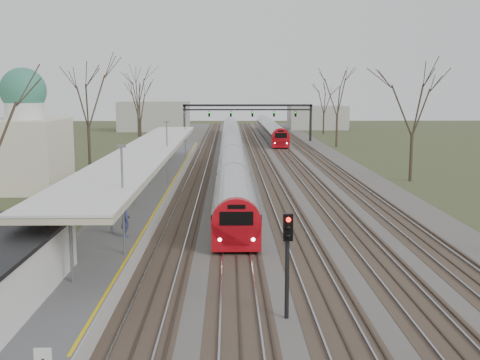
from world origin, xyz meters
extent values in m
cube|color=#474442|center=(0.00, 55.00, 0.05)|extent=(24.00, 160.00, 0.10)
cube|color=#4C3828|center=(-6.00, 55.00, 0.09)|extent=(2.60, 160.00, 0.06)
cube|color=gray|center=(-6.72, 55.00, 0.16)|extent=(0.07, 160.00, 0.12)
cube|color=gray|center=(-5.28, 55.00, 0.16)|extent=(0.07, 160.00, 0.12)
cube|color=#4C3828|center=(-2.50, 55.00, 0.09)|extent=(2.60, 160.00, 0.06)
cube|color=gray|center=(-3.22, 55.00, 0.16)|extent=(0.07, 160.00, 0.12)
cube|color=gray|center=(-1.78, 55.00, 0.16)|extent=(0.07, 160.00, 0.12)
cube|color=#4C3828|center=(1.00, 55.00, 0.09)|extent=(2.60, 160.00, 0.06)
cube|color=gray|center=(0.28, 55.00, 0.16)|extent=(0.07, 160.00, 0.12)
cube|color=gray|center=(1.72, 55.00, 0.16)|extent=(0.07, 160.00, 0.12)
cube|color=#4C3828|center=(4.50, 55.00, 0.09)|extent=(2.60, 160.00, 0.06)
cube|color=gray|center=(3.78, 55.00, 0.16)|extent=(0.07, 160.00, 0.12)
cube|color=gray|center=(5.22, 55.00, 0.16)|extent=(0.07, 160.00, 0.12)
cube|color=#4C3828|center=(8.00, 55.00, 0.09)|extent=(2.60, 160.00, 0.06)
cube|color=gray|center=(7.28, 55.00, 0.16)|extent=(0.07, 160.00, 0.12)
cube|color=gray|center=(8.72, 55.00, 0.16)|extent=(0.07, 160.00, 0.12)
cube|color=#9E9B93|center=(-9.05, 37.50, 0.50)|extent=(3.50, 69.00, 1.00)
cylinder|color=slate|center=(-9.05, 10.00, 2.50)|extent=(0.14, 0.14, 3.00)
cylinder|color=slate|center=(-9.05, 18.00, 2.50)|extent=(0.14, 0.14, 3.00)
cylinder|color=slate|center=(-9.05, 26.00, 2.50)|extent=(0.14, 0.14, 3.00)
cylinder|color=slate|center=(-9.05, 34.00, 2.50)|extent=(0.14, 0.14, 3.00)
cylinder|color=slate|center=(-9.05, 42.00, 2.50)|extent=(0.14, 0.14, 3.00)
cylinder|color=slate|center=(-9.05, 50.00, 2.50)|extent=(0.14, 0.14, 3.00)
cube|color=silver|center=(-9.05, 33.00, 4.05)|extent=(4.10, 50.00, 0.12)
cube|color=#C0B895|center=(-9.05, 33.00, 3.88)|extent=(4.10, 50.00, 0.25)
cube|color=beige|center=(-22.00, 38.00, 3.00)|extent=(10.00, 8.00, 6.00)
cylinder|color=silver|center=(-20.00, 38.00, 7.20)|extent=(3.20, 3.20, 2.50)
sphere|color=#2B6D5C|center=(-20.00, 38.00, 8.40)|extent=(3.80, 3.80, 3.80)
cube|color=black|center=(-10.00, 85.00, 3.00)|extent=(0.35, 0.35, 6.00)
cube|color=black|center=(10.50, 85.00, 3.00)|extent=(0.35, 0.35, 6.00)
cube|color=black|center=(0.25, 85.00, 5.90)|extent=(21.00, 0.35, 0.35)
cube|color=black|center=(0.25, 85.00, 5.20)|extent=(21.00, 0.25, 0.25)
cube|color=black|center=(-6.00, 84.80, 4.50)|extent=(0.32, 0.22, 0.85)
sphere|color=#0CFF19|center=(-6.00, 84.66, 4.75)|extent=(0.16, 0.16, 0.16)
cube|color=black|center=(-2.50, 84.80, 4.50)|extent=(0.32, 0.22, 0.85)
sphere|color=#0CFF19|center=(-2.50, 84.66, 4.75)|extent=(0.16, 0.16, 0.16)
cube|color=black|center=(1.00, 84.80, 4.50)|extent=(0.32, 0.22, 0.85)
sphere|color=#0CFF19|center=(1.00, 84.66, 4.75)|extent=(0.16, 0.16, 0.16)
cube|color=black|center=(4.50, 84.80, 4.50)|extent=(0.32, 0.22, 0.85)
sphere|color=#0CFF19|center=(4.50, 84.66, 4.75)|extent=(0.16, 0.16, 0.16)
cube|color=black|center=(8.00, 84.80, 4.50)|extent=(0.32, 0.22, 0.85)
sphere|color=#0CFF19|center=(8.00, 84.66, 4.75)|extent=(0.16, 0.16, 0.16)
cylinder|color=#2D231C|center=(-17.00, 48.00, 2.48)|extent=(0.30, 0.30, 4.95)
cylinder|color=#2D231C|center=(14.00, 42.00, 2.25)|extent=(0.30, 0.30, 4.50)
cube|color=#A7AAB1|center=(-2.50, 61.98, 1.10)|extent=(2.55, 90.00, 1.60)
cylinder|color=#A7AAB1|center=(-2.50, 61.98, 1.75)|extent=(2.60, 89.70, 2.60)
cube|color=black|center=(-2.50, 61.98, 1.85)|extent=(2.62, 89.40, 0.55)
cube|color=#AF0A12|center=(-2.50, 17.08, 1.05)|extent=(2.55, 0.50, 1.50)
cylinder|color=#AF0A12|center=(-2.50, 17.13, 1.75)|extent=(2.60, 0.60, 2.60)
cube|color=black|center=(-2.50, 16.86, 2.05)|extent=(1.70, 0.12, 0.70)
sphere|color=white|center=(-3.35, 16.88, 0.95)|extent=(0.22, 0.22, 0.22)
sphere|color=white|center=(-1.65, 16.88, 0.95)|extent=(0.22, 0.22, 0.22)
cube|color=black|center=(-2.50, 61.98, 0.17)|extent=(1.80, 89.00, 0.35)
cube|color=#A7AAB1|center=(4.50, 94.21, 1.10)|extent=(2.55, 45.00, 1.60)
cylinder|color=#A7AAB1|center=(4.50, 94.21, 1.75)|extent=(2.60, 44.70, 2.60)
cube|color=black|center=(4.50, 94.21, 1.85)|extent=(2.62, 44.40, 0.55)
cube|color=#AF0A12|center=(4.50, 71.81, 1.05)|extent=(2.55, 0.50, 1.50)
cylinder|color=#AF0A12|center=(4.50, 71.86, 1.75)|extent=(2.60, 0.60, 2.60)
cube|color=black|center=(4.50, 71.59, 2.05)|extent=(1.70, 0.12, 0.70)
sphere|color=white|center=(3.65, 71.61, 0.95)|extent=(0.22, 0.22, 0.22)
sphere|color=white|center=(5.35, 71.61, 0.95)|extent=(0.22, 0.22, 0.22)
cube|color=black|center=(4.50, 94.21, 0.17)|extent=(1.80, 44.00, 0.35)
imported|color=navy|center=(-8.18, 17.27, 1.91)|extent=(0.58, 0.75, 1.82)
cylinder|color=black|center=(-0.75, 8.39, 2.00)|extent=(0.16, 0.16, 4.00)
cube|color=black|center=(-0.75, 8.24, 3.60)|extent=(0.35, 0.22, 1.00)
sphere|color=#FF0C05|center=(-0.75, 8.11, 3.90)|extent=(0.18, 0.18, 0.18)
camera|label=1|loc=(-2.89, -12.91, 8.54)|focal=45.00mm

